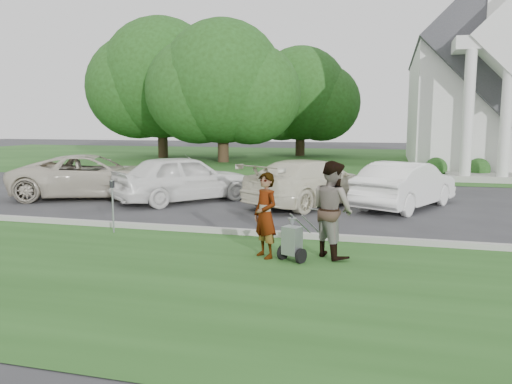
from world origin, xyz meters
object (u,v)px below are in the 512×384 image
at_px(church, 490,70).
at_px(car_c, 312,182).
at_px(tree_far, 161,84).
at_px(car_d, 406,185).
at_px(parking_meter_near, 113,200).
at_px(tree_left, 222,88).
at_px(person_left, 265,216).
at_px(striping_cart, 292,241).
at_px(car_a, 93,176).
at_px(car_b, 184,178).
at_px(tree_back, 300,98).
at_px(person_right, 332,210).

height_order(church, car_c, church).
xyz_separation_m(tree_far, car_d, (17.76, -19.32, -4.94)).
relative_size(church, parking_meter_near, 18.03).
bearing_deg(tree_far, parking_meter_near, -67.04).
relative_size(tree_left, person_left, 6.11).
xyz_separation_m(tree_far, striping_cart, (15.42, -26.44, -5.28)).
bearing_deg(car_a, car_c, -108.58).
bearing_deg(car_b, striping_cart, 168.19).
bearing_deg(person_left, tree_back, 139.40).
relative_size(tree_back, car_b, 1.98).
xyz_separation_m(car_b, car_c, (4.43, 0.46, -0.06)).
bearing_deg(striping_cart, church, 97.68).
distance_m(tree_far, tree_back, 11.22).
height_order(parking_meter_near, car_a, car_a).
distance_m(tree_far, person_right, 30.88).
distance_m(tree_left, parking_meter_near, 22.93).
bearing_deg(car_b, tree_back, -49.23).
distance_m(tree_far, car_a, 21.57).
bearing_deg(car_a, parking_meter_near, -164.35).
distance_m(tree_left, person_right, 25.38).
bearing_deg(tree_left, car_d, -54.23).
relative_size(church, car_d, 5.27).
bearing_deg(striping_cart, car_d, 96.66).
height_order(person_right, car_a, person_right).
bearing_deg(car_a, person_right, -143.94).
distance_m(car_a, car_c, 8.06).
relative_size(parking_meter_near, car_a, 0.24).
height_order(person_left, car_d, person_left).
bearing_deg(church, tree_far, 175.34).
xyz_separation_m(church, tree_far, (-23.01, 1.87, -0.25)).
distance_m(person_right, parking_meter_near, 5.59).
relative_size(car_b, car_d, 1.06).
relative_size(person_left, car_d, 0.38).
bearing_deg(striping_cart, person_right, 61.85).
xyz_separation_m(car_c, car_d, (3.00, 0.17, -0.02)).
height_order(car_a, car_c, car_a).
bearing_deg(parking_meter_near, car_b, 93.23).
distance_m(person_left, car_b, 7.78).
height_order(car_a, car_d, car_a).
relative_size(church, car_b, 4.96).
relative_size(tree_left, car_c, 2.00).
bearing_deg(striping_cart, car_b, 153.02).
relative_size(tree_left, tree_far, 0.91).
bearing_deg(parking_meter_near, person_right, -8.69).
bearing_deg(car_a, tree_far, -2.79).
xyz_separation_m(parking_meter_near, car_b, (-0.29, 5.10, -0.01)).
height_order(person_left, car_a, person_left).
bearing_deg(tree_back, car_d, -72.31).
bearing_deg(car_d, striping_cart, 97.90).
bearing_deg(car_b, car_c, -134.05).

